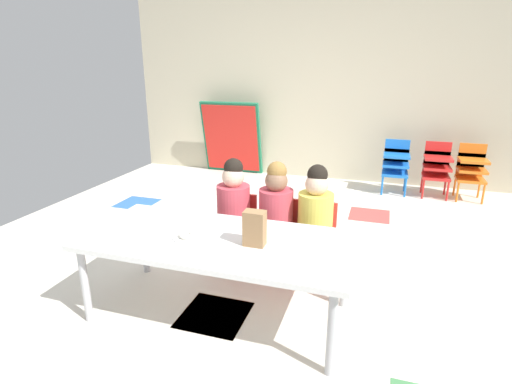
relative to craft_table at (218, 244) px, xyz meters
name	(u,v)px	position (x,y,z in m)	size (l,w,h in m)	color
ground_plane	(255,258)	(-0.03, 0.86, -0.52)	(5.46, 5.55, 0.02)	silver
back_wall	(316,86)	(-0.03, 3.63, 0.79)	(5.46, 0.10, 2.61)	beige
craft_table	(218,244)	(0.00, 0.00, 0.00)	(1.73, 0.80, 0.55)	white
seated_child_near_camera	(234,204)	(-0.13, 0.63, 0.05)	(0.32, 0.31, 0.92)	red
seated_child_middle_seat	(276,209)	(0.22, 0.63, 0.05)	(0.34, 0.34, 0.92)	red
seated_child_far_right	(316,213)	(0.52, 0.63, 0.05)	(0.32, 0.31, 0.92)	red
kid_chair_blue_stack	(396,163)	(1.12, 3.17, -0.11)	(0.32, 0.30, 0.68)	blue
kid_chair_red_stack	(437,166)	(1.61, 3.17, -0.11)	(0.32, 0.30, 0.68)	red
kid_chair_orange_stack	(471,168)	(2.00, 3.17, -0.11)	(0.32, 0.30, 0.68)	orange
folded_activity_table	(232,138)	(-1.24, 3.44, 0.03)	(0.90, 0.29, 1.09)	#19724C
paper_bag_brown	(255,228)	(0.26, -0.02, 0.15)	(0.13, 0.09, 0.22)	#9E754C
paper_plate_near_edge	(187,238)	(-0.19, -0.06, 0.05)	(0.18, 0.18, 0.01)	white
donut_powdered_on_plate	(187,235)	(-0.19, -0.06, 0.07)	(0.10, 0.10, 0.03)	white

